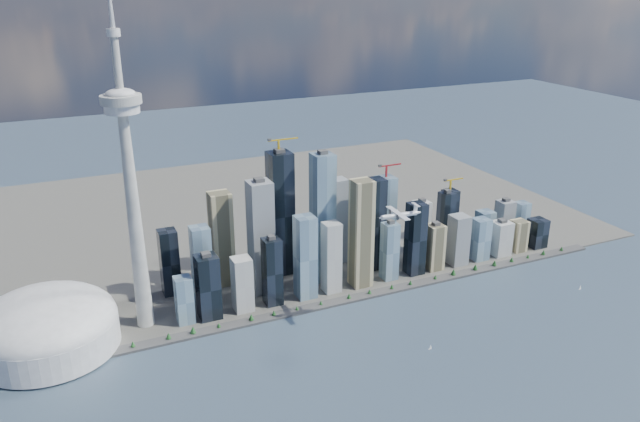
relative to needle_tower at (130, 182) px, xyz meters
name	(u,v)px	position (x,y,z in m)	size (l,w,h in m)	color
ground	(417,388)	(300.00, -310.00, -235.84)	(4000.00, 4000.00, 0.00)	#2E3F50
seawall	(335,302)	(300.00, -60.00, -233.84)	(1100.00, 22.00, 4.00)	#383838
land	(250,215)	(300.00, 390.00, -234.34)	(1400.00, 900.00, 3.00)	#4C4C47
shoreline_trees	(335,299)	(300.00, -60.00, -227.06)	(960.53, 7.20, 8.80)	#3F2D1E
skyscraper_cluster	(345,236)	(359.62, 26.82, -157.67)	(736.00, 142.00, 252.32)	black
needle_tower	(130,182)	(0.00, 0.00, 0.00)	(56.00, 56.00, 550.50)	gray
dome_stadium	(46,326)	(-140.00, -10.00, -196.40)	(200.00, 200.00, 86.00)	silver
airplane	(400,215)	(355.67, -158.71, -50.74)	(69.38, 61.34, 16.92)	silver
sailboat_west	(430,347)	(367.88, -240.13, -233.12)	(6.14, 2.15, 8.48)	silver
sailboat_east	(580,288)	(711.71, -191.18, -232.93)	(6.52, 3.22, 9.07)	silver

